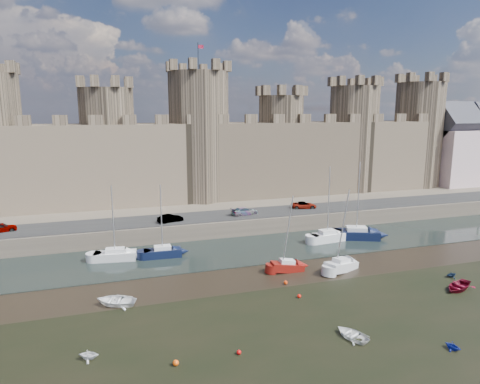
% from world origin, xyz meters
% --- Properties ---
extents(ground, '(160.00, 160.00, 0.00)m').
position_xyz_m(ground, '(0.00, 0.00, 0.00)').
color(ground, black).
rests_on(ground, ground).
extents(water_channel, '(160.00, 12.00, 0.08)m').
position_xyz_m(water_channel, '(0.00, 24.00, 0.04)').
color(water_channel, black).
rests_on(water_channel, ground).
extents(quay, '(160.00, 60.00, 2.50)m').
position_xyz_m(quay, '(0.00, 60.00, 1.25)').
color(quay, '#4C443A').
rests_on(quay, ground).
extents(road, '(160.00, 7.00, 0.10)m').
position_xyz_m(road, '(0.00, 34.00, 2.55)').
color(road, black).
rests_on(road, quay).
extents(castle, '(108.50, 11.00, 29.00)m').
position_xyz_m(castle, '(-0.64, 48.00, 11.67)').
color(castle, '#42382B').
rests_on(castle, quay).
extents(car_0, '(4.19, 2.45, 1.34)m').
position_xyz_m(car_0, '(-28.76, 34.20, 3.17)').
color(car_0, gray).
rests_on(car_0, quay).
extents(car_1, '(3.95, 2.24, 1.23)m').
position_xyz_m(car_1, '(-5.98, 32.43, 3.12)').
color(car_1, gray).
rests_on(car_1, quay).
extents(car_2, '(4.58, 2.44, 1.26)m').
position_xyz_m(car_2, '(5.95, 33.39, 3.13)').
color(car_2, gray).
rests_on(car_2, quay).
extents(car_3, '(4.55, 2.70, 1.18)m').
position_xyz_m(car_3, '(16.83, 34.61, 3.09)').
color(car_3, gray).
rests_on(car_3, quay).
extents(sailboat_0, '(5.42, 2.74, 9.70)m').
position_xyz_m(sailboat_0, '(-14.15, 25.17, 0.77)').
color(sailboat_0, silver).
rests_on(sailboat_0, ground).
extents(sailboat_1, '(4.86, 2.09, 9.57)m').
position_xyz_m(sailboat_1, '(-8.22, 24.49, 0.77)').
color(sailboat_1, black).
rests_on(sailboat_1, ground).
extents(sailboat_2, '(5.25, 2.42, 10.99)m').
position_xyz_m(sailboat_2, '(15.50, 24.01, 0.86)').
color(sailboat_2, silver).
rests_on(sailboat_2, ground).
extents(sailboat_3, '(7.03, 4.81, 11.49)m').
position_xyz_m(sailboat_3, '(20.26, 23.90, 0.87)').
color(sailboat_3, black).
rests_on(sailboat_3, ground).
extents(sailboat_4, '(3.99, 1.67, 9.20)m').
position_xyz_m(sailboat_4, '(5.31, 15.21, 0.69)').
color(sailboat_4, maroon).
rests_on(sailboat_4, ground).
extents(sailboat_5, '(4.93, 3.45, 9.91)m').
position_xyz_m(sailboat_5, '(11.54, 13.42, 0.72)').
color(sailboat_5, silver).
rests_on(sailboat_5, ground).
extents(dinghy_2, '(3.08, 3.59, 0.63)m').
position_xyz_m(dinghy_2, '(4.46, -0.37, 0.31)').
color(dinghy_2, silver).
rests_on(dinghy_2, ground).
extents(dinghy_3, '(1.82, 1.67, 0.80)m').
position_xyz_m(dinghy_3, '(-16.68, 2.87, 0.40)').
color(dinghy_3, white).
rests_on(dinghy_3, ground).
extents(dinghy_4, '(4.16, 3.54, 0.73)m').
position_xyz_m(dinghy_4, '(20.56, 4.71, 0.37)').
color(dinghy_4, maroon).
rests_on(dinghy_4, ground).
extents(dinghy_5, '(1.49, 1.60, 0.69)m').
position_xyz_m(dinghy_5, '(11.19, -4.41, 0.35)').
color(dinghy_5, navy).
rests_on(dinghy_5, ground).
extents(dinghy_6, '(4.50, 3.81, 0.79)m').
position_xyz_m(dinghy_6, '(-14.39, 11.99, 0.40)').
color(dinghy_6, white).
rests_on(dinghy_6, ground).
extents(dinghy_7, '(1.32, 1.16, 0.66)m').
position_xyz_m(dinghy_7, '(22.50, 7.71, 0.33)').
color(dinghy_7, '#0E1B32').
rests_on(dinghy_7, ground).
extents(buoy_0, '(0.38, 0.38, 0.38)m').
position_xyz_m(buoy_0, '(-5.42, 0.11, 0.19)').
color(buoy_0, red).
rests_on(buoy_0, ground).
extents(buoy_1, '(0.41, 0.41, 0.41)m').
position_xyz_m(buoy_1, '(3.52, 8.05, 0.21)').
color(buoy_1, '#F8190B').
rests_on(buoy_1, ground).
extents(buoy_3, '(0.45, 0.45, 0.45)m').
position_xyz_m(buoy_3, '(3.57, 11.63, 0.22)').
color(buoy_3, red).
rests_on(buoy_3, ground).
extents(buoy_4, '(0.47, 0.47, 0.47)m').
position_xyz_m(buoy_4, '(-10.40, 0.11, 0.23)').
color(buoy_4, '#FD530B').
rests_on(buoy_4, ground).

